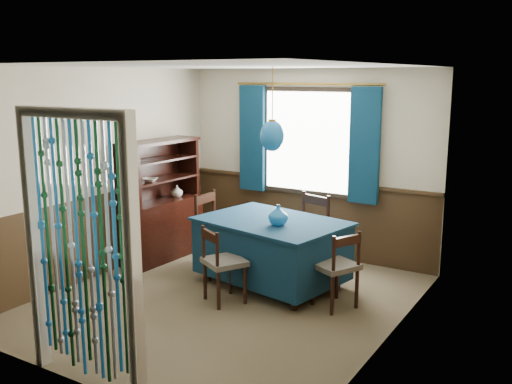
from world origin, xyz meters
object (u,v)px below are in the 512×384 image
Objects in this scene: dining_table at (272,248)px; vase_sideboard at (177,190)px; chair_far at (306,231)px; sideboard at (161,217)px; bowl_shelf at (150,180)px; chair_right at (337,267)px; pendant_lamp at (272,136)px; vase_table at (278,216)px; chair_left at (216,228)px; chair_near at (222,263)px.

dining_table is 10.14× the size of vase_sideboard.
chair_far is 0.61× the size of sideboard.
dining_table is at bearing 4.55° from bowl_shelf.
bowl_shelf is (-1.70, -0.14, 0.66)m from dining_table.
sideboard reaches higher than chair_right.
dining_table is 1.96× the size of pendant_lamp.
sideboard reaches higher than vase_table.
vase_table is at bearing 70.29° from chair_left.
pendant_lamp reaches higher than dining_table.
vase_table is (1.09, -0.35, 0.38)m from chair_left.
chair_right is (0.91, -0.22, -0.00)m from dining_table.
chair_left is 1.88m from chair_right.
chair_left is (-0.73, 0.92, 0.06)m from chair_near.
chair_left is at bearing 162.19° from vase_table.
chair_near is 0.53× the size of sideboard.
chair_far is (0.12, 0.66, 0.06)m from dining_table.
vase_sideboard is at bearing 23.65° from chair_far.
chair_near is at bearing -105.22° from pendant_lamp.
chair_left is 1.14× the size of chair_right.
chair_near is (-0.20, -0.72, -0.01)m from dining_table.
pendant_lamp reaches higher than chair_far.
dining_table is 1.14× the size of sideboard.
chair_right is 0.53× the size of sideboard.
chair_far is at bearing 93.49° from vase_table.
chair_far reaches higher than chair_left.
sideboard is 0.61m from bowl_shelf.
chair_right is at bearing 75.33° from chair_left.
pendant_lamp reaches higher than chair_right.
bowl_shelf reaches higher than vase_sideboard.
sideboard is 2.13m from pendant_lamp.
vase_table is 1.02× the size of bowl_shelf.
bowl_shelf reaches higher than dining_table.
chair_near is at bearing -25.22° from sideboard.
chair_near is 4.08× the size of bowl_shelf.
sideboard is at bearing -86.40° from chair_left.
bowl_shelf reaches higher than chair_far.
bowl_shelf is at bearing -90.00° from vase_sideboard.
chair_near is 0.91× the size of pendant_lamp.
pendant_lamp is 1.95m from vase_sideboard.
chair_left is at bearing 39.13° from chair_far.
vase_table is 1.95m from vase_sideboard.
sideboard is 1.72× the size of pendant_lamp.
chair_right is at bearing -1.82° from bowl_shelf.
chair_near is 4.70× the size of vase_sideboard.
chair_far reaches higher than dining_table.
pendant_lamp is 1.82m from bowl_shelf.
chair_left is at bearing 103.31° from chair_right.
pendant_lamp reaches higher than sideboard.
vase_sideboard is (-1.50, 1.11, 0.44)m from chair_near.
chair_left is 4.69× the size of bowl_shelf.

